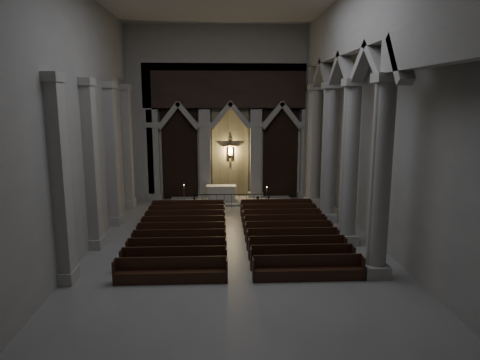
{
  "coord_description": "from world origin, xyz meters",
  "views": [
    {
      "loc": [
        -0.76,
        -18.58,
        7.02
      ],
      "look_at": [
        0.27,
        3.0,
        2.98
      ],
      "focal_mm": 32.0,
      "sensor_mm": 36.0,
      "label": 1
    }
  ],
  "objects_px": {
    "altar_rail": "(232,199)",
    "worshipper": "(258,205)",
    "candle_stand_right": "(266,202)",
    "altar": "(221,193)",
    "candle_stand_left": "(184,200)",
    "pews": "(235,235)"
  },
  "relations": [
    {
      "from": "altar",
      "to": "worshipper",
      "type": "bearing_deg",
      "value": -54.49
    },
    {
      "from": "candle_stand_right",
      "to": "altar",
      "type": "bearing_deg",
      "value": 150.17
    },
    {
      "from": "altar_rail",
      "to": "candle_stand_right",
      "type": "height_order",
      "value": "candle_stand_right"
    },
    {
      "from": "candle_stand_right",
      "to": "worshipper",
      "type": "distance_m",
      "value": 1.66
    },
    {
      "from": "altar_rail",
      "to": "candle_stand_right",
      "type": "distance_m",
      "value": 2.33
    },
    {
      "from": "altar_rail",
      "to": "pews",
      "type": "distance_m",
      "value": 6.76
    },
    {
      "from": "altar",
      "to": "worshipper",
      "type": "xyz_separation_m",
      "value": [
        2.29,
        -3.2,
        -0.11
      ]
    },
    {
      "from": "altar_rail",
      "to": "candle_stand_left",
      "type": "height_order",
      "value": "candle_stand_left"
    },
    {
      "from": "altar",
      "to": "candle_stand_left",
      "type": "xyz_separation_m",
      "value": [
        -2.51,
        -0.8,
        -0.28
      ]
    },
    {
      "from": "candle_stand_right",
      "to": "candle_stand_left",
      "type": "bearing_deg",
      "value": 170.57
    },
    {
      "from": "worshipper",
      "to": "candle_stand_left",
      "type": "bearing_deg",
      "value": 167.84
    },
    {
      "from": "altar",
      "to": "pews",
      "type": "height_order",
      "value": "altar"
    },
    {
      "from": "pews",
      "to": "worshipper",
      "type": "xyz_separation_m",
      "value": [
        1.6,
        5.28,
        0.24
      ]
    },
    {
      "from": "altar_rail",
      "to": "candle_stand_right",
      "type": "xyz_separation_m",
      "value": [
        2.31,
        0.02,
        -0.26
      ]
    },
    {
      "from": "candle_stand_right",
      "to": "altar_rail",
      "type": "bearing_deg",
      "value": -179.55
    },
    {
      "from": "candle_stand_left",
      "to": "altar_rail",
      "type": "bearing_deg",
      "value": -16.27
    },
    {
      "from": "altar_rail",
      "to": "altar",
      "type": "bearing_deg",
      "value": 111.45
    },
    {
      "from": "altar_rail",
      "to": "candle_stand_right",
      "type": "relative_size",
      "value": 3.52
    },
    {
      "from": "candle_stand_right",
      "to": "pews",
      "type": "xyz_separation_m",
      "value": [
        -2.31,
        -6.77,
        -0.06
      ]
    },
    {
      "from": "candle_stand_right",
      "to": "pews",
      "type": "relative_size",
      "value": 0.14
    },
    {
      "from": "candle_stand_left",
      "to": "candle_stand_right",
      "type": "relative_size",
      "value": 1.02
    },
    {
      "from": "altar_rail",
      "to": "worshipper",
      "type": "distance_m",
      "value": 2.18
    }
  ]
}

